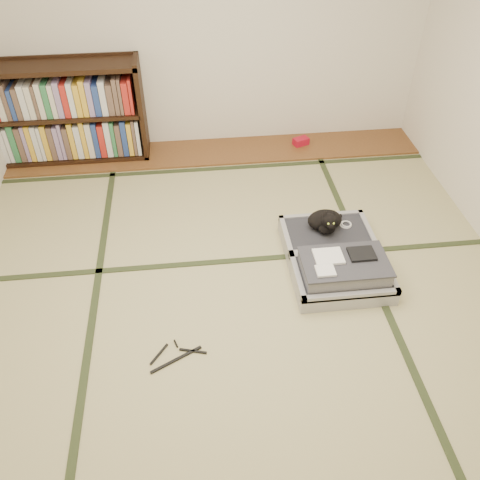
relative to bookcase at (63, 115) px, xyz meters
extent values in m
plane|color=#C9C386|center=(1.41, -2.07, -0.45)|extent=(4.50, 4.50, 0.00)
cube|color=brown|center=(1.41, -0.07, -0.44)|extent=(4.00, 0.50, 0.02)
cube|color=#B10E24|center=(2.27, -0.04, -0.40)|extent=(0.17, 0.14, 0.07)
plane|color=silver|center=(1.41, 0.18, 0.75)|extent=(4.00, 0.00, 4.00)
cube|color=#2D381E|center=(0.41, -2.07, -0.45)|extent=(0.05, 4.50, 0.01)
cube|color=#2D381E|center=(2.41, -2.07, -0.45)|extent=(0.05, 4.50, 0.01)
cube|color=#2D381E|center=(1.41, -1.67, -0.45)|extent=(4.00, 0.05, 0.01)
cube|color=#2D381E|center=(1.41, -0.37, -0.45)|extent=(4.00, 0.05, 0.01)
cube|color=black|center=(0.73, 0.00, 0.02)|extent=(0.04, 0.34, 0.97)
cube|color=black|center=(0.00, 0.00, -0.42)|extent=(1.51, 0.34, 0.04)
cube|color=black|center=(0.00, 0.00, 0.46)|extent=(1.51, 0.34, 0.04)
cube|color=black|center=(0.00, 0.00, 0.02)|extent=(1.44, 0.34, 0.03)
cube|color=black|center=(0.00, 0.16, 0.02)|extent=(1.51, 0.02, 0.97)
cube|color=gray|center=(0.00, -0.02, -0.20)|extent=(1.36, 0.24, 0.41)
cube|color=gray|center=(0.00, -0.02, 0.21)|extent=(1.36, 0.24, 0.37)
cube|color=#A2A1A6|center=(2.16, -2.02, -0.39)|extent=(0.69, 0.46, 0.12)
cube|color=#292930|center=(2.16, -2.02, -0.36)|extent=(0.61, 0.38, 0.09)
cube|color=#A2A1A6|center=(2.16, -2.23, -0.33)|extent=(0.69, 0.04, 0.05)
cube|color=#A2A1A6|center=(2.16, -1.81, -0.33)|extent=(0.69, 0.04, 0.05)
cube|color=#A2A1A6|center=(1.84, -2.02, -0.33)|extent=(0.04, 0.46, 0.05)
cube|color=#A2A1A6|center=(2.49, -2.02, -0.33)|extent=(0.04, 0.46, 0.05)
cube|color=#A2A1A6|center=(2.16, -1.56, -0.39)|extent=(0.69, 0.46, 0.12)
cube|color=#292930|center=(2.16, -1.56, -0.36)|extent=(0.61, 0.38, 0.09)
cube|color=#A2A1A6|center=(2.16, -1.77, -0.33)|extent=(0.69, 0.04, 0.05)
cube|color=#A2A1A6|center=(2.16, -1.35, -0.33)|extent=(0.69, 0.04, 0.05)
cube|color=#A2A1A6|center=(1.84, -1.56, -0.33)|extent=(0.04, 0.46, 0.05)
cube|color=#A2A1A6|center=(2.49, -1.56, -0.33)|extent=(0.04, 0.46, 0.05)
cylinder|color=black|center=(2.16, -1.79, -0.32)|extent=(0.62, 0.02, 0.02)
cube|color=gray|center=(2.16, -2.02, -0.28)|extent=(0.59, 0.36, 0.12)
cube|color=#37373E|center=(2.16, -2.02, -0.21)|extent=(0.60, 0.38, 0.01)
cube|color=white|center=(2.05, -1.97, -0.19)|extent=(0.20, 0.16, 0.02)
cube|color=black|center=(2.29, -1.97, -0.19)|extent=(0.18, 0.15, 0.02)
cube|color=white|center=(2.00, -2.11, -0.19)|extent=(0.13, 0.11, 0.02)
cube|color=white|center=(1.96, -2.24, -0.39)|extent=(0.05, 0.01, 0.04)
cube|color=white|center=(2.07, -2.24, -0.40)|extent=(0.05, 0.01, 0.03)
cube|color=orange|center=(2.39, -2.24, -0.39)|extent=(0.05, 0.01, 0.03)
cube|color=#197F33|center=(2.33, -2.24, -0.37)|extent=(0.04, 0.01, 0.03)
ellipsoid|color=black|center=(2.14, -1.51, -0.24)|extent=(0.27, 0.17, 0.16)
ellipsoid|color=black|center=(2.14, -1.59, -0.26)|extent=(0.13, 0.10, 0.10)
ellipsoid|color=black|center=(2.14, -1.62, -0.16)|extent=(0.11, 0.10, 0.11)
sphere|color=black|center=(2.14, -1.67, -0.17)|extent=(0.05, 0.05, 0.05)
cone|color=black|center=(2.11, -1.60, -0.10)|extent=(0.04, 0.05, 0.05)
cone|color=black|center=(2.17, -1.60, -0.10)|extent=(0.04, 0.05, 0.05)
sphere|color=#A5BF33|center=(2.12, -1.67, -0.15)|extent=(0.02, 0.02, 0.02)
sphere|color=#A5BF33|center=(2.16, -1.67, -0.15)|extent=(0.02, 0.02, 0.02)
cylinder|color=black|center=(2.23, -1.43, -0.30)|extent=(0.16, 0.10, 0.03)
torus|color=white|center=(2.32, -1.50, -0.31)|extent=(0.10, 0.10, 0.01)
torus|color=white|center=(2.33, -1.50, -0.30)|extent=(0.08, 0.08, 0.01)
cube|color=black|center=(0.97, -2.53, -0.44)|extent=(0.32, 0.18, 0.01)
cube|color=black|center=(0.86, -2.48, -0.44)|extent=(0.12, 0.15, 0.01)
cube|color=black|center=(1.08, -2.48, -0.44)|extent=(0.17, 0.06, 0.01)
cylinder|color=black|center=(0.97, -2.41, -0.44)|extent=(0.03, 0.06, 0.01)
camera|label=1|loc=(1.15, -4.48, 2.18)|focal=38.00mm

